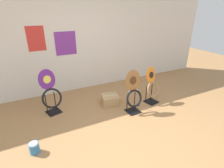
% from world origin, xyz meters
% --- Properties ---
extents(ground_plane, '(14.00, 14.00, 0.00)m').
position_xyz_m(ground_plane, '(0.00, 0.00, 0.00)').
color(ground_plane, '#A37547').
extents(wall_back, '(8.00, 0.07, 2.60)m').
position_xyz_m(wall_back, '(-0.00, 2.51, 1.30)').
color(wall_back, silver).
rests_on(wall_back, ground_plane).
extents(toilet_seat_display_purple_note, '(0.46, 0.37, 0.94)m').
position_xyz_m(toilet_seat_display_purple_note, '(-0.92, 1.58, 0.44)').
color(toilet_seat_display_purple_note, black).
rests_on(toilet_seat_display_purple_note, ground_plane).
extents(toilet_seat_display_orange_sun, '(0.40, 0.33, 0.85)m').
position_xyz_m(toilet_seat_display_orange_sun, '(1.23, 1.01, 0.40)').
color(toilet_seat_display_orange_sun, black).
rests_on(toilet_seat_display_orange_sun, ground_plane).
extents(toilet_seat_display_woodgrain, '(0.38, 0.29, 0.92)m').
position_xyz_m(toilet_seat_display_woodgrain, '(0.62, 0.85, 0.44)').
color(toilet_seat_display_woodgrain, black).
rests_on(toilet_seat_display_woodgrain, ground_plane).
extents(paint_can, '(0.16, 0.16, 0.18)m').
position_xyz_m(paint_can, '(-1.36, 0.52, 0.10)').
color(paint_can, teal).
rests_on(paint_can, ground_plane).
extents(storage_box, '(0.43, 0.43, 0.21)m').
position_xyz_m(storage_box, '(0.33, 1.36, 0.10)').
color(storage_box, tan).
rests_on(storage_box, ground_plane).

